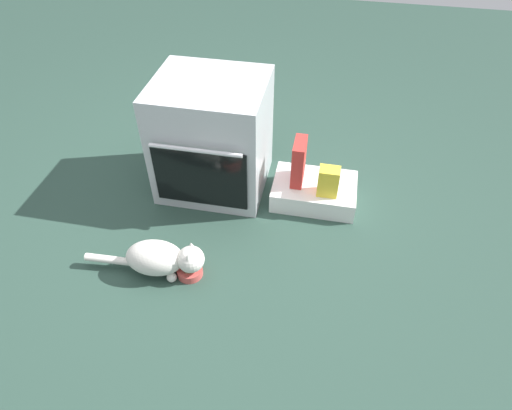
% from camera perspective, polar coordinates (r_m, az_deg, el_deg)
% --- Properties ---
extents(ground, '(8.00, 8.00, 0.00)m').
position_cam_1_polar(ground, '(2.64, -6.00, -2.12)').
color(ground, '#284238').
extents(oven, '(0.64, 0.61, 0.71)m').
position_cam_1_polar(oven, '(2.70, -5.63, 8.75)').
color(oven, '#B7BABF').
rests_on(oven, ground).
extents(pantry_cabinet, '(0.50, 0.35, 0.13)m').
position_cam_1_polar(pantry_cabinet, '(2.75, 7.50, 1.77)').
color(pantry_cabinet, white).
rests_on(pantry_cabinet, ground).
extents(food_bowl, '(0.14, 0.14, 0.08)m').
position_cam_1_polar(food_bowl, '(2.37, -8.54, -8.36)').
color(food_bowl, '#C64C47').
rests_on(food_bowl, ground).
extents(cat, '(0.65, 0.21, 0.21)m').
position_cam_1_polar(cat, '(2.35, -12.10, -6.73)').
color(cat, silver).
rests_on(cat, ground).
extents(cereal_box, '(0.07, 0.18, 0.28)m').
position_cam_1_polar(cereal_box, '(2.64, 5.53, 5.56)').
color(cereal_box, '#B72D28').
rests_on(cereal_box, pantry_cabinet).
extents(snack_bag, '(0.12, 0.09, 0.18)m').
position_cam_1_polar(snack_bag, '(2.60, 9.32, 3.02)').
color(snack_bag, yellow).
rests_on(snack_bag, pantry_cabinet).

